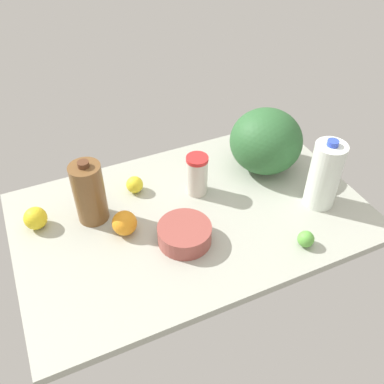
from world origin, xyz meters
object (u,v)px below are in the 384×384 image
Objects in this scene: lime_near_front at (306,239)px; lemon_far_back at (35,218)px; lemon_by_jug at (135,185)px; chocolate_milk_jug at (89,193)px; orange_beside_bowl at (125,223)px; tumbler_cup at (197,175)px; mixing_bowl at (185,234)px; milk_jug at (325,175)px; watermelon at (266,141)px.

lemon_far_back is (77.18, -43.96, 1.16)cm from lime_near_front.
chocolate_milk_jug is at bearing 22.01° from lemon_by_jug.
orange_beside_bowl is at bearing 150.78° from lemon_far_back.
lime_near_front is at bearing 145.29° from chocolate_milk_jug.
tumbler_cup is 2.02× the size of lemon_far_back.
mixing_bowl is (-24.10, 23.00, -7.97)cm from chocolate_milk_jug.
milk_jug reaches higher than lemon_far_back.
lemon_by_jug is at bearing -174.13° from lemon_far_back.
lemon_by_jug is (57.82, -32.58, -9.34)cm from milk_jug.
lemon_by_jug is 0.81× the size of lemon_far_back.
chocolate_milk_jug reaches higher than tumbler_cup.
chocolate_milk_jug is at bearing -34.71° from lime_near_front.
mixing_bowl is 50.26cm from watermelon.
milk_jug is at bearing -137.46° from lime_near_front.
orange_beside_bowl reaches higher than mixing_bowl.
tumbler_cup is at bearing -61.53° from lime_near_front.
orange_beside_bowl is at bearing 124.27° from chocolate_milk_jug.
lemon_far_back is (18.49, -3.31, -7.26)cm from chocolate_milk_jug.
watermelon is 61.66cm from orange_beside_bowl.
lemon_far_back is (35.78, 3.68, 0.75)cm from lemon_by_jug.
milk_jug is 3.43× the size of lemon_far_back.
tumbler_cup is at bearing -124.10° from mixing_bowl.
milk_jug reaches higher than tumbler_cup.
tumbler_cup is 1.87× the size of orange_beside_bowl.
milk_jug is at bearing 162.84° from lemon_far_back.
mixing_bowl is 50.06cm from lemon_far_back.
tumbler_cup is 38.21cm from chocolate_milk_jug.
lime_near_front is 0.65× the size of orange_beside_bowl.
chocolate_milk_jug is at bearing 0.12° from watermelon.
orange_beside_bowl is (67.37, -14.23, -8.29)cm from milk_jug.
tumbler_cup is 2.88× the size of lime_near_front.
tumbler_cup is 0.65× the size of chocolate_milk_jug.
lemon_far_back is at bearing -29.67° from lime_near_front.
tumbler_cup is 0.57× the size of watermelon.
lemon_far_back reaches higher than lemon_by_jug.
lime_near_front is (-34.59, 17.65, -0.45)cm from mixing_bowl.
lime_near_front is (-20.70, 38.17, -5.12)cm from tumbler_cup.
milk_jug is 67.02cm from lemon_by_jug.
mixing_bowl is at bearing 144.55° from orange_beside_bowl.
watermelon is 3.54× the size of lemon_far_back.
watermelon is (7.33, -25.73, -0.25)cm from milk_jug.
chocolate_milk_jug is 34.26cm from mixing_bowl.
chocolate_milk_jug is at bearing -18.81° from milk_jug.
watermelon reaches higher than chocolate_milk_jug.
chocolate_milk_jug is 20.13cm from lemon_far_back.
lemon_far_back reaches higher than lime_near_front.
tumbler_cup is 56.91cm from lemon_far_back.
watermelon is 3.28× the size of orange_beside_bowl.
milk_jug is 4.90× the size of lime_near_front.
milk_jug is 0.97× the size of watermelon.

